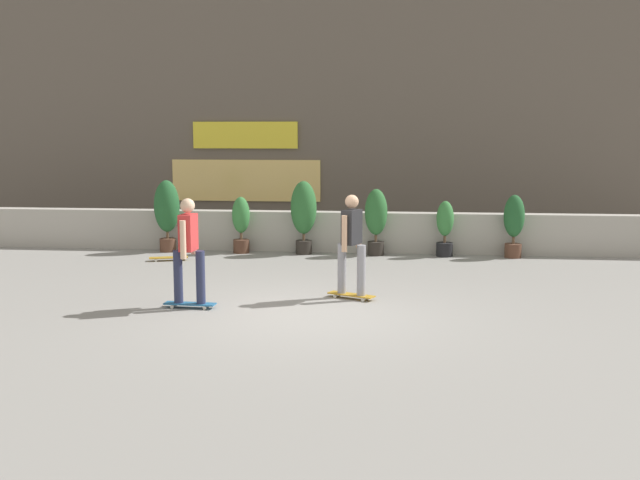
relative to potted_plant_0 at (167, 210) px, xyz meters
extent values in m
plane|color=gray|center=(3.91, -5.55, -0.95)|extent=(48.00, 48.00, 0.00)
cube|color=#B2ADA3|center=(3.91, 0.45, -0.50)|extent=(18.00, 0.40, 0.90)
cube|color=#60564C|center=(3.91, 4.45, 2.30)|extent=(20.00, 2.00, 6.50)
cube|color=yellow|center=(1.11, 3.41, 1.65)|extent=(2.80, 0.08, 0.70)
cube|color=#F2CC72|center=(1.11, 3.42, 0.45)|extent=(4.00, 0.06, 1.10)
cylinder|color=brown|center=(0.00, 0.00, -0.80)|extent=(0.36, 0.36, 0.30)
cylinder|color=brown|center=(0.00, 0.00, -0.58)|extent=(0.06, 0.06, 0.15)
ellipsoid|color=#235B2D|center=(0.00, 0.00, 0.08)|extent=(0.57, 0.57, 1.17)
cylinder|color=brown|center=(1.69, 0.00, -0.80)|extent=(0.36, 0.36, 0.30)
cylinder|color=brown|center=(1.69, 0.00, -0.58)|extent=(0.06, 0.06, 0.15)
ellipsoid|color=#387F3D|center=(1.69, 0.00, -0.10)|extent=(0.39, 0.39, 0.81)
cylinder|color=#2D2823|center=(3.10, 0.00, -0.80)|extent=(0.36, 0.36, 0.30)
cylinder|color=brown|center=(3.10, 0.00, -0.58)|extent=(0.06, 0.06, 0.15)
ellipsoid|color=#2D6B33|center=(3.10, 0.00, 0.08)|extent=(0.57, 0.57, 1.17)
cylinder|color=#2D2823|center=(4.70, 0.00, -0.80)|extent=(0.36, 0.36, 0.30)
cylinder|color=brown|center=(4.70, 0.00, -0.58)|extent=(0.06, 0.06, 0.15)
ellipsoid|color=#2D6B33|center=(4.70, 0.00, 0.00)|extent=(0.49, 0.49, 1.01)
cylinder|color=black|center=(6.19, 0.00, -0.80)|extent=(0.36, 0.36, 0.30)
cylinder|color=brown|center=(6.19, 0.00, -0.58)|extent=(0.06, 0.06, 0.15)
ellipsoid|color=#387F3D|center=(6.19, 0.00, -0.12)|extent=(0.37, 0.37, 0.76)
cylinder|color=brown|center=(7.66, 0.00, -0.80)|extent=(0.36, 0.36, 0.30)
cylinder|color=brown|center=(7.66, 0.00, -0.58)|extent=(0.06, 0.06, 0.15)
ellipsoid|color=#235B2D|center=(7.66, 0.00, -0.05)|extent=(0.44, 0.44, 0.91)
cube|color=#BF8C26|center=(4.47, -4.45, -0.88)|extent=(0.81, 0.52, 0.02)
cylinder|color=silver|center=(4.20, -4.41, -0.92)|extent=(0.06, 0.05, 0.06)
cylinder|color=silver|center=(4.27, -4.27, -0.92)|extent=(0.06, 0.05, 0.06)
cylinder|color=silver|center=(4.67, -4.63, -0.92)|extent=(0.06, 0.05, 0.06)
cylinder|color=silver|center=(4.74, -4.49, -0.92)|extent=(0.06, 0.05, 0.06)
cylinder|color=gray|center=(4.30, -4.37, -0.46)|extent=(0.14, 0.14, 0.82)
cylinder|color=gray|center=(4.63, -4.53, -0.46)|extent=(0.14, 0.14, 0.82)
cube|color=#262628|center=(4.47, -4.45, 0.23)|extent=(0.34, 0.41, 0.56)
sphere|color=tan|center=(4.47, -4.45, 0.64)|extent=(0.22, 0.22, 0.22)
cylinder|color=tan|center=(4.37, -4.66, 0.15)|extent=(0.09, 0.09, 0.58)
cylinder|color=tan|center=(4.57, -4.24, 0.15)|extent=(0.09, 0.09, 0.58)
cube|color=#266699|center=(2.04, -5.37, -0.88)|extent=(0.81, 0.25, 0.02)
cylinder|color=silver|center=(2.30, -5.31, -0.92)|extent=(0.06, 0.03, 0.06)
cylinder|color=silver|center=(2.29, -5.47, -0.92)|extent=(0.06, 0.03, 0.06)
cylinder|color=silver|center=(1.78, -5.28, -0.92)|extent=(0.06, 0.03, 0.06)
cylinder|color=silver|center=(1.77, -5.44, -0.92)|extent=(0.06, 0.03, 0.06)
cylinder|color=#282D4C|center=(2.22, -5.38, -0.46)|extent=(0.14, 0.14, 0.82)
cylinder|color=#282D4C|center=(1.86, -5.36, -0.46)|extent=(0.14, 0.14, 0.82)
cube|color=red|center=(2.04, -5.37, 0.23)|extent=(0.22, 0.37, 0.56)
sphere|color=beige|center=(2.04, -5.37, 0.64)|extent=(0.22, 0.22, 0.22)
cylinder|color=beige|center=(2.05, -5.14, 0.15)|extent=(0.09, 0.09, 0.58)
cylinder|color=beige|center=(2.02, -5.61, 0.15)|extent=(0.09, 0.09, 0.58)
cube|color=#BF8C26|center=(0.39, -1.20, -0.88)|extent=(0.82, 0.44, 0.02)
cylinder|color=silver|center=(0.61, -1.04, -0.92)|extent=(0.06, 0.05, 0.06)
cylinder|color=silver|center=(0.66, -1.19, -0.92)|extent=(0.06, 0.05, 0.06)
cylinder|color=silver|center=(0.12, -1.20, -0.92)|extent=(0.06, 0.05, 0.06)
cylinder|color=silver|center=(0.17, -1.35, -0.92)|extent=(0.06, 0.05, 0.06)
camera|label=1|loc=(5.27, -16.56, 1.75)|focal=42.76mm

